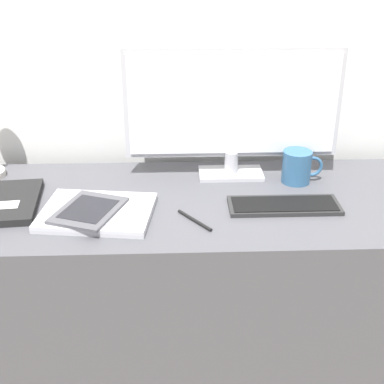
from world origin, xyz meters
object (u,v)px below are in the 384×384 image
(laptop, at_px, (97,212))
(notebook, at_px, (4,202))
(ereader, at_px, (89,210))
(keyboard, at_px, (284,205))
(pen, at_px, (195,220))
(monitor, at_px, (233,109))
(coffee_mug, at_px, (297,167))

(laptop, xyz_separation_m, notebook, (-0.27, 0.07, 0.00))
(ereader, bearing_deg, laptop, 37.49)
(keyboard, relative_size, notebook, 1.13)
(pen, bearing_deg, ereader, 174.07)
(notebook, bearing_deg, pen, -11.82)
(ereader, xyz_separation_m, notebook, (-0.25, 0.08, -0.01))
(laptop, xyz_separation_m, ereader, (-0.02, -0.02, 0.01))
(monitor, height_order, laptop, monitor)
(notebook, bearing_deg, laptop, -13.89)
(coffee_mug, relative_size, pen, 1.09)
(monitor, height_order, ereader, monitor)
(laptop, distance_m, ereader, 0.03)
(keyboard, distance_m, ereader, 0.54)
(keyboard, distance_m, coffee_mug, 0.19)
(keyboard, height_order, pen, keyboard)
(keyboard, relative_size, coffee_mug, 2.49)
(monitor, bearing_deg, keyboard, -61.06)
(coffee_mug, bearing_deg, pen, -143.27)
(notebook, relative_size, coffee_mug, 2.20)
(ereader, xyz_separation_m, pen, (0.28, -0.03, -0.02))
(keyboard, bearing_deg, monitor, 118.94)
(laptop, height_order, coffee_mug, coffee_mug)
(monitor, relative_size, notebook, 2.38)
(keyboard, xyz_separation_m, notebook, (-0.79, 0.04, 0.00))
(ereader, height_order, pen, ereader)
(laptop, relative_size, ereader, 1.38)
(coffee_mug, distance_m, pen, 0.41)
(laptop, height_order, pen, laptop)
(laptop, height_order, notebook, notebook)
(ereader, bearing_deg, pen, -5.93)
(notebook, distance_m, coffee_mug, 0.87)
(monitor, xyz_separation_m, coffee_mug, (0.20, -0.06, -0.17))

